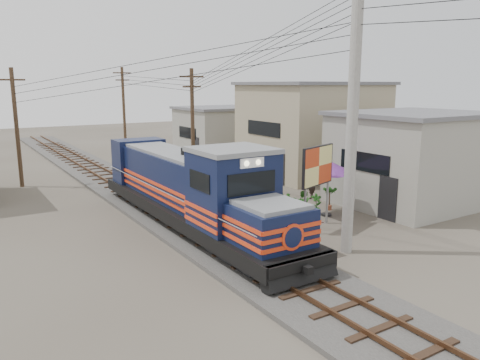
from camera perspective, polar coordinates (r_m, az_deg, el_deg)
ground at (r=16.09m, az=2.46°, el=-10.50°), size 120.00×120.00×0.00m
ballast at (r=24.55m, az=-10.90°, el=-2.68°), size 3.60×70.00×0.16m
track at (r=24.51m, az=-10.91°, el=-2.27°), size 1.15×70.00×0.12m
locomotive at (r=19.87m, az=-5.96°, el=-1.30°), size 2.74×14.92×3.70m
utility_pole_main at (r=16.82m, az=13.56°, el=7.70°), size 0.40×0.40×10.00m
wooden_pole_mid at (r=29.39m, az=-5.81°, el=6.92°), size 1.60×0.24×7.00m
wooden_pole_far at (r=42.44m, az=-13.98°, el=8.41°), size 1.60×0.24×7.50m
wooden_pole_left at (r=30.55m, az=-25.60°, el=6.02°), size 1.60×0.24×7.00m
power_lines at (r=22.41m, az=-10.55°, el=15.29°), size 9.65×19.00×3.30m
shophouse_front at (r=25.41m, az=20.33°, el=2.53°), size 7.35×6.30×4.70m
shophouse_mid at (r=32.21m, az=8.78°, el=6.23°), size 8.40×7.35×6.20m
shophouse_back at (r=39.60m, az=-2.47°, el=5.89°), size 6.30×6.30×4.20m
billboard at (r=19.76m, az=9.47°, el=1.45°), size 2.21×0.87×3.55m
market_umbrella at (r=21.85m, az=10.69°, el=1.58°), size 3.13×3.13×2.64m
vendor at (r=25.37m, az=8.70°, el=-0.44°), size 0.71×0.67×1.63m
plant_nursery at (r=22.21m, az=5.40°, el=-3.02°), size 3.29×2.99×1.07m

